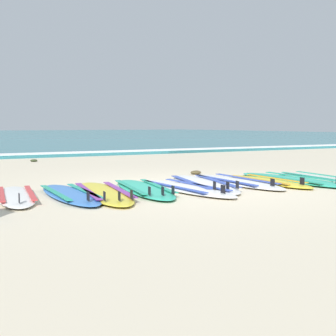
% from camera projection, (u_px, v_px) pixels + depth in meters
% --- Properties ---
extents(ground_plane, '(80.00, 80.00, 0.00)m').
position_uv_depth(ground_plane, '(194.00, 188.00, 7.52)').
color(ground_plane, beige).
extents(wave_foam_strip, '(80.00, 0.97, 0.11)m').
position_uv_depth(wave_foam_strip, '(51.00, 155.00, 14.79)').
color(wave_foam_strip, white).
rests_on(wave_foam_strip, ground).
extents(surfboard_0, '(0.81, 2.11, 0.18)m').
position_uv_depth(surfboard_0, '(16.00, 196.00, 6.39)').
color(surfboard_0, white).
rests_on(surfboard_0, ground).
extents(surfboard_1, '(0.66, 2.25, 0.18)m').
position_uv_depth(surfboard_1, '(70.00, 194.00, 6.56)').
color(surfboard_1, '#3875CC').
rests_on(surfboard_1, ground).
extents(surfboard_2, '(1.01, 2.53, 0.18)m').
position_uv_depth(surfboard_2, '(103.00, 193.00, 6.70)').
color(surfboard_2, yellow).
rests_on(surfboard_2, ground).
extents(surfboard_3, '(1.00, 2.43, 0.18)m').
position_uv_depth(surfboard_3, '(144.00, 189.00, 7.11)').
color(surfboard_3, '#2DB793').
rests_on(surfboard_3, ground).
extents(surfboard_4, '(0.72, 2.38, 0.18)m').
position_uv_depth(surfboard_4, '(185.00, 188.00, 7.20)').
color(surfboard_4, white).
rests_on(surfboard_4, ground).
extents(surfboard_5, '(1.18, 2.63, 0.18)m').
position_uv_depth(surfboard_5, '(203.00, 184.00, 7.74)').
color(surfboard_5, white).
rests_on(surfboard_5, ground).
extents(surfboard_6, '(0.64, 2.44, 0.18)m').
position_uv_depth(surfboard_6, '(235.00, 182.00, 8.02)').
color(surfboard_6, white).
rests_on(surfboard_6, ground).
extents(surfboard_7, '(0.53, 2.07, 0.18)m').
position_uv_depth(surfboard_7, '(267.00, 181.00, 8.05)').
color(surfboard_7, yellow).
rests_on(surfboard_7, ground).
extents(surfboard_8, '(0.68, 2.57, 0.18)m').
position_uv_depth(surfboard_8, '(292.00, 180.00, 8.30)').
color(surfboard_8, '#2DB793').
rests_on(surfboard_8, ground).
extents(surfboard_9, '(0.66, 2.01, 0.18)m').
position_uv_depth(surfboard_9, '(315.00, 177.00, 8.63)').
color(surfboard_9, silver).
rests_on(surfboard_9, ground).
extents(seaweed_clump_mid_sand, '(0.22, 0.18, 0.08)m').
position_uv_depth(seaweed_clump_mid_sand, '(196.00, 172.00, 9.51)').
color(seaweed_clump_mid_sand, '#4C4228').
rests_on(seaweed_clump_mid_sand, ground).
extents(seaweed_clump_by_the_boards, '(0.19, 0.15, 0.07)m').
position_uv_depth(seaweed_clump_by_the_boards, '(34.00, 161.00, 12.71)').
color(seaweed_clump_by_the_boards, '#2D381E').
rests_on(seaweed_clump_by_the_boards, ground).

